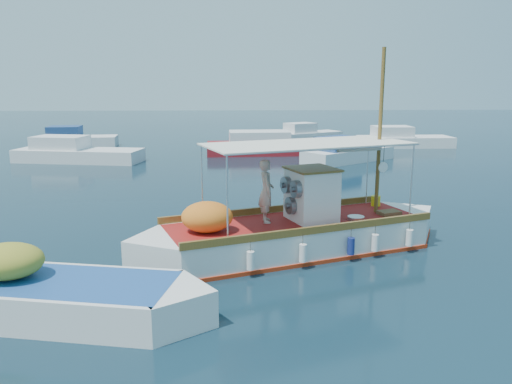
{
  "coord_description": "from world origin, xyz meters",
  "views": [
    {
      "loc": [
        -1.27,
        -13.4,
        4.79
      ],
      "look_at": [
        -0.62,
        0.0,
        1.87
      ],
      "focal_mm": 35.0,
      "sensor_mm": 36.0,
      "label": 1
    }
  ],
  "objects": [
    {
      "name": "ground",
      "position": [
        0.0,
        0.0,
        0.0
      ],
      "size": [
        160.0,
        160.0,
        0.0
      ],
      "primitive_type": "plane",
      "color": "black",
      "rests_on": "ground"
    },
    {
      "name": "fishing_caique",
      "position": [
        0.5,
        0.42,
        0.53
      ],
      "size": [
        9.31,
        4.99,
        6.03
      ],
      "rotation": [
        0.0,
        0.0,
        0.35
      ],
      "color": "white",
      "rests_on": "ground"
    },
    {
      "name": "dinghy",
      "position": [
        -5.18,
        -3.44,
        0.37
      ],
      "size": [
        7.07,
        3.02,
        1.76
      ],
      "rotation": [
        0.0,
        0.0,
        -0.2
      ],
      "color": "white",
      "rests_on": "ground"
    },
    {
      "name": "bg_boat_nw",
      "position": [
        -11.12,
        18.16,
        0.49
      ],
      "size": [
        8.14,
        3.83,
        1.8
      ],
      "rotation": [
        0.0,
        0.0,
        -0.19
      ],
      "color": "silver",
      "rests_on": "ground"
    },
    {
      "name": "bg_boat_n",
      "position": [
        1.83,
        21.11,
        0.49
      ],
      "size": [
        10.38,
        3.14,
        1.8
      ],
      "rotation": [
        0.0,
        0.0,
        0.03
      ],
      "color": "maroon",
      "rests_on": "ground"
    },
    {
      "name": "bg_boat_ne",
      "position": [
        5.88,
        17.38,
        0.49
      ],
      "size": [
        6.45,
        5.48,
        1.8
      ],
      "rotation": [
        0.0,
        0.0,
        0.62
      ],
      "color": "silver",
      "rests_on": "ground"
    },
    {
      "name": "bg_boat_e",
      "position": [
        11.93,
        24.67,
        0.49
      ],
      "size": [
        7.07,
        2.61,
        1.8
      ],
      "rotation": [
        0.0,
        0.0,
        0.0
      ],
      "color": "silver",
      "rests_on": "ground"
    },
    {
      "name": "bg_boat_far_w",
      "position": [
        -13.5,
        25.97,
        0.49
      ],
      "size": [
        6.14,
        2.85,
        1.8
      ],
      "rotation": [
        0.0,
        0.0,
        0.09
      ],
      "color": "silver",
      "rests_on": "ground"
    },
    {
      "name": "bg_boat_far_n",
      "position": [
        5.05,
        28.55,
        0.49
      ],
      "size": [
        6.1,
        4.55,
        1.8
      ],
      "rotation": [
        0.0,
        0.0,
        0.5
      ],
      "color": "silver",
      "rests_on": "ground"
    }
  ]
}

